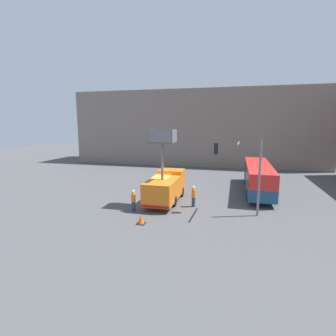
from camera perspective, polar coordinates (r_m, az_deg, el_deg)
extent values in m
plane|color=#4C4C4F|center=(25.81, -2.32, -6.91)|extent=(120.00, 120.00, 0.00)
cube|color=gray|center=(49.73, 6.32, 8.67)|extent=(44.00, 10.00, 13.14)
cube|color=orange|center=(26.82, 0.72, -2.78)|extent=(2.48, 2.00, 2.31)
cube|color=orange|center=(23.73, -1.22, -4.87)|extent=(2.48, 4.66, 1.96)
cube|color=red|center=(21.86, -2.86, -8.41)|extent=(2.44, 0.10, 0.24)
cylinder|color=black|center=(27.35, -1.52, -4.92)|extent=(0.30, 0.95, 0.95)
cylinder|color=black|center=(26.84, 2.99, -5.21)|extent=(0.30, 0.95, 0.95)
cylinder|color=black|center=(24.29, -3.71, -6.82)|extent=(0.30, 0.95, 0.95)
cylinder|color=black|center=(23.72, 1.34, -7.21)|extent=(0.30, 0.95, 0.95)
cylinder|color=slate|center=(23.21, -1.25, 1.44)|extent=(0.24, 0.24, 3.31)
cube|color=brown|center=(23.03, -1.26, 5.65)|extent=(2.22, 1.71, 0.10)
cube|color=slate|center=(23.31, -3.82, 7.09)|extent=(0.08, 1.71, 1.05)
cube|color=slate|center=(22.73, 1.35, 7.04)|extent=(0.08, 1.71, 1.05)
cube|color=slate|center=(23.78, -0.73, 7.16)|extent=(2.22, 0.08, 1.05)
cube|color=slate|center=(22.22, -1.85, 6.98)|extent=(2.22, 0.08, 1.05)
cube|color=navy|center=(30.27, 18.95, -2.91)|extent=(2.49, 12.45, 1.14)
cube|color=red|center=(30.03, 19.08, -0.55)|extent=(2.49, 12.45, 1.39)
cube|color=black|center=(30.07, 19.06, -0.94)|extent=(2.51, 11.96, 0.61)
cylinder|color=black|center=(34.08, 16.61, -2.26)|extent=(0.30, 1.12, 1.12)
cylinder|color=black|center=(34.24, 20.27, -2.41)|extent=(0.30, 1.12, 1.12)
cylinder|color=black|center=(26.56, 17.12, -5.60)|extent=(0.30, 1.12, 1.12)
cylinder|color=black|center=(26.76, 21.82, -5.76)|extent=(0.30, 1.12, 1.12)
cylinder|color=slate|center=(21.88, 19.26, -2.24)|extent=(0.18, 0.18, 6.09)
cylinder|color=slate|center=(21.50, 15.05, 5.17)|extent=(0.26, 3.45, 0.13)
cube|color=black|center=(21.66, 10.43, 4.18)|extent=(0.33, 0.33, 0.90)
sphere|color=red|center=(21.64, 10.45, 4.83)|extent=(0.20, 0.20, 0.20)
cylinder|color=navy|center=(22.68, -7.52, -8.23)|extent=(0.32, 0.32, 0.84)
cylinder|color=orange|center=(22.46, -7.56, -6.39)|extent=(0.38, 0.38, 0.67)
sphere|color=tan|center=(22.34, -7.59, -5.29)|extent=(0.23, 0.23, 0.23)
sphere|color=white|center=(22.31, -7.59, -5.03)|extent=(0.24, 0.24, 0.24)
cylinder|color=navy|center=(23.73, 5.56, -7.35)|extent=(0.32, 0.32, 0.87)
cylinder|color=orange|center=(23.51, 5.59, -5.54)|extent=(0.38, 0.38, 0.69)
sphere|color=tan|center=(23.40, 5.61, -4.45)|extent=(0.23, 0.23, 0.23)
sphere|color=white|center=(23.37, 5.62, -4.20)|extent=(0.25, 0.25, 0.25)
cube|color=black|center=(19.99, -5.88, -11.93)|extent=(0.63, 0.63, 0.03)
cone|color=#F25B0F|center=(19.86, -5.90, -11.00)|extent=(0.51, 0.51, 0.72)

